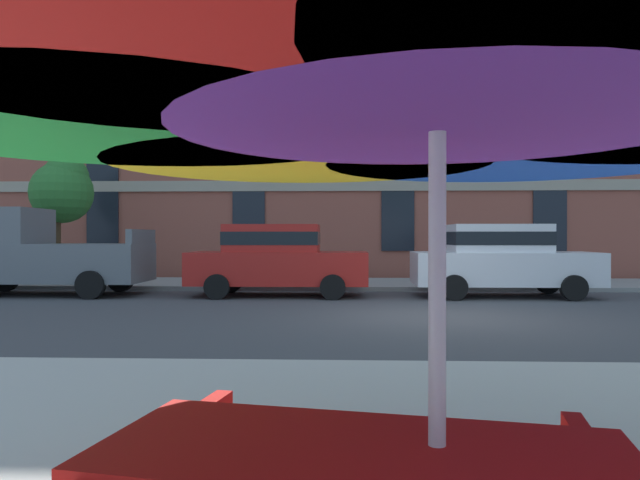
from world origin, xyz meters
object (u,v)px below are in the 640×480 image
street_tree_left (63,190)px  sedan_red (277,258)px  sedan_white (501,258)px  patio_umbrella (437,63)px  pickup_gray (36,255)px

street_tree_left → sedan_red: bearing=-22.5°
sedan_red → street_tree_left: size_ratio=1.12×
sedan_white → patio_umbrella: bearing=-105.7°
patio_umbrella → street_tree_left: bearing=119.5°
pickup_gray → street_tree_left: size_ratio=1.30×
sedan_red → patio_umbrella: 12.90m
sedan_red → patio_umbrella: patio_umbrella is taller
pickup_gray → sedan_white: (11.68, -0.00, -0.08)m
pickup_gray → street_tree_left: (-0.66, 2.82, 1.86)m
street_tree_left → pickup_gray: bearing=-76.7°
pickup_gray → sedan_white: 11.68m
sedan_white → pickup_gray: bearing=180.0°
sedan_white → street_tree_left: 12.81m
pickup_gray → patio_umbrella: size_ratio=1.25×
street_tree_left → patio_umbrella: street_tree_left is taller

